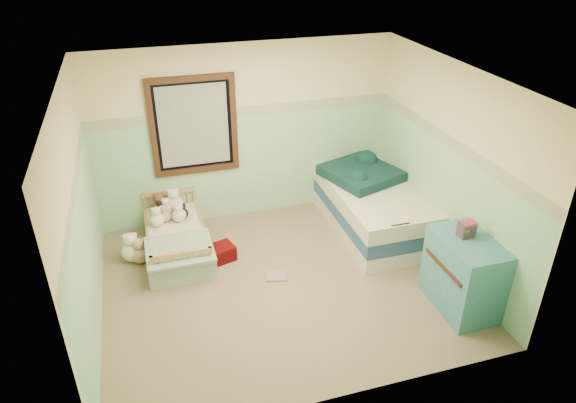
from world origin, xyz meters
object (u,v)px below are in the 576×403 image
object	(u,v)px
toddler_bed_frame	(177,245)
plush_floor_cream	(132,251)
plush_floor_tan	(140,254)
twin_bed_frame	(370,221)
dresser	(464,274)
floor_book	(276,276)
red_pillow	(221,253)

from	to	relation	value
toddler_bed_frame	plush_floor_cream	size ratio (longest dim) A/B	5.47
plush_floor_cream	plush_floor_tan	distance (m)	0.11
plush_floor_cream	plush_floor_tan	world-z (taller)	plush_floor_cream
plush_floor_tan	toddler_bed_frame	bearing A→B (deg)	14.20
toddler_bed_frame	twin_bed_frame	world-z (taller)	twin_bed_frame
dresser	floor_book	xyz separation A→B (m)	(-1.85, 1.10, -0.42)
plush_floor_cream	twin_bed_frame	size ratio (longest dim) A/B	0.13
dresser	red_pillow	xyz separation A→B (m)	(-2.42, 1.67, -0.34)
toddler_bed_frame	twin_bed_frame	distance (m)	2.69
toddler_bed_frame	plush_floor_cream	world-z (taller)	plush_floor_cream
floor_book	dresser	bearing A→B (deg)	-16.72
plush_floor_cream	floor_book	bearing A→B (deg)	-27.58
floor_book	twin_bed_frame	bearing A→B (deg)	39.14
toddler_bed_frame	dresser	xyz separation A→B (m)	(2.95, -2.03, 0.34)
plush_floor_tan	twin_bed_frame	size ratio (longest dim) A/B	0.11
twin_bed_frame	dresser	size ratio (longest dim) A/B	2.37
dresser	floor_book	distance (m)	2.19
red_pillow	plush_floor_cream	bearing A→B (deg)	164.66
twin_bed_frame	floor_book	size ratio (longest dim) A/B	7.87
plush_floor_tan	red_pillow	world-z (taller)	plush_floor_tan
toddler_bed_frame	floor_book	xyz separation A→B (m)	(1.10, -0.93, -0.08)
dresser	floor_book	world-z (taller)	dresser
twin_bed_frame	dresser	bearing A→B (deg)	-81.76
plush_floor_tan	red_pillow	distance (m)	1.04
toddler_bed_frame	dresser	size ratio (longest dim) A/B	1.71
red_pillow	dresser	bearing A→B (deg)	-34.61
dresser	red_pillow	size ratio (longest dim) A/B	2.78
dresser	red_pillow	bearing A→B (deg)	145.39
toddler_bed_frame	plush_floor_cream	bearing A→B (deg)	-174.63
plush_floor_cream	plush_floor_tan	size ratio (longest dim) A/B	1.17
twin_bed_frame	red_pillow	size ratio (longest dim) A/B	6.60
plush_floor_cream	dresser	xyz separation A→B (m)	(3.52, -1.97, 0.30)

